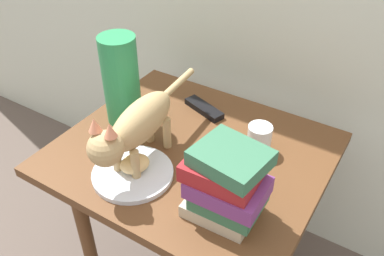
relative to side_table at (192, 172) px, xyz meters
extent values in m
cube|color=brown|center=(0.00, 0.00, 0.07)|extent=(0.76, 0.66, 0.03)
cylinder|color=brown|center=(-0.25, -0.25, -0.24)|extent=(0.04, 0.04, 0.59)
cylinder|color=brown|center=(-0.25, 0.25, -0.24)|extent=(0.04, 0.04, 0.59)
cylinder|color=brown|center=(0.25, 0.25, -0.24)|extent=(0.04, 0.04, 0.59)
cylinder|color=silver|center=(-0.08, -0.18, 0.09)|extent=(0.22, 0.22, 0.01)
ellipsoid|color=#E0BC7A|center=(-0.07, -0.17, 0.13)|extent=(0.09, 0.10, 0.05)
cylinder|color=tan|center=(-0.06, -0.18, 0.14)|extent=(0.02, 0.02, 0.10)
cylinder|color=tan|center=(-0.12, -0.19, 0.14)|extent=(0.02, 0.02, 0.10)
cylinder|color=tan|center=(-0.07, -0.02, 0.14)|extent=(0.02, 0.02, 0.10)
cylinder|color=tan|center=(-0.13, -0.03, 0.14)|extent=(0.02, 0.02, 0.10)
ellipsoid|color=tan|center=(-0.09, -0.10, 0.22)|extent=(0.11, 0.27, 0.11)
sphere|color=tan|center=(-0.08, -0.25, 0.24)|extent=(0.09, 0.09, 0.09)
cone|color=#DD8460|center=(-0.06, -0.25, 0.30)|extent=(0.03, 0.03, 0.03)
cone|color=#DD8460|center=(-0.11, -0.25, 0.30)|extent=(0.03, 0.03, 0.03)
cylinder|color=tan|center=(-0.11, 0.10, 0.23)|extent=(0.03, 0.16, 0.02)
cube|color=#BCB299|center=(0.19, -0.16, 0.11)|extent=(0.17, 0.14, 0.04)
cube|color=#336B4C|center=(0.20, -0.16, 0.14)|extent=(0.16, 0.13, 0.04)
cube|color=#72337A|center=(0.20, -0.17, 0.19)|extent=(0.18, 0.13, 0.04)
cube|color=maroon|center=(0.19, -0.17, 0.23)|extent=(0.17, 0.13, 0.04)
cube|color=#336B4C|center=(0.20, -0.16, 0.27)|extent=(0.17, 0.15, 0.04)
cylinder|color=#288C51|center=(-0.26, 0.02, 0.23)|extent=(0.11, 0.11, 0.28)
cylinder|color=silver|center=(0.16, 0.10, 0.13)|extent=(0.07, 0.07, 0.08)
cylinder|color=silver|center=(0.16, 0.10, 0.11)|extent=(0.06, 0.06, 0.04)
cube|color=black|center=(-0.07, 0.19, 0.10)|extent=(0.16, 0.09, 0.02)
camera|label=1|loc=(0.48, -0.78, 0.86)|focal=38.33mm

